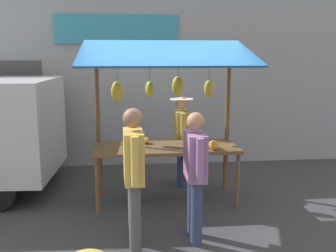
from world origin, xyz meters
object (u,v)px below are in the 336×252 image
shopper_with_shopping_bag (134,169)px  shopper_with_ponytail (195,168)px  vendor_with_sunhat (182,134)px  market_stall (166,103)px

shopper_with_shopping_bag → shopper_with_ponytail: bearing=-82.3°
vendor_with_sunhat → market_stall: bearing=-22.8°
market_stall → shopper_with_shopping_bag: bearing=71.3°
vendor_with_sunhat → shopper_with_ponytail: shopper_with_ponytail is taller
market_stall → shopper_with_shopping_bag: (0.51, 1.52, -0.56)m
market_stall → shopper_with_ponytail: market_stall is taller
market_stall → shopper_with_ponytail: 1.54m
market_stall → shopper_with_shopping_bag: 1.70m
shopper_with_ponytail → shopper_with_shopping_bag: (0.74, 0.13, 0.06)m
market_stall → shopper_with_ponytail: (-0.23, 1.39, -0.62)m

